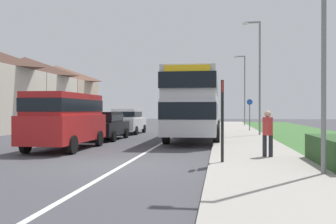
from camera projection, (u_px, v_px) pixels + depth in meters
ground_plane at (122, 166)px, 11.30m from camera, size 120.00×120.00×0.00m
lane_marking_centre at (162, 143)px, 19.23m from camera, size 0.14×60.00×0.01m
pavement_near_side at (249, 147)px, 16.67m from camera, size 3.20×68.00×0.12m
double_decker_bus at (195, 102)px, 21.49m from camera, size 2.80×10.72×3.70m
parked_van_red at (66, 117)px, 16.08m from camera, size 2.11×5.15×2.39m
parked_car_black at (105, 124)px, 21.28m from camera, size 1.93×4.30×1.58m
parked_car_white at (127, 120)px, 26.66m from camera, size 2.00×4.36×1.75m
pedestrian_at_stop at (268, 131)px, 12.63m from camera, size 0.34×0.34×1.67m
bus_stop_sign at (222, 115)px, 11.36m from camera, size 0.09×0.52×2.60m
cycle_route_sign at (250, 113)px, 28.90m from camera, size 0.44×0.08×2.52m
street_lamp_near at (320, 1)px, 9.29m from camera, size 1.14×0.20×7.70m
street_lamp_mid at (258, 70)px, 23.76m from camera, size 1.14×0.20×7.28m
street_lamp_far at (244, 86)px, 38.45m from camera, size 1.14×0.20×7.22m
house_terrace_far_side at (25, 93)px, 34.95m from camera, size 7.56×20.11×6.61m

